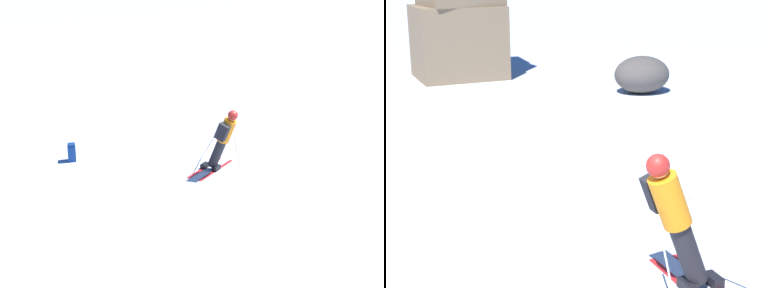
% 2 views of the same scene
% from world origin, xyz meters
% --- Properties ---
extents(skier, '(1.45, 1.78, 1.81)m').
position_xyz_m(skier, '(1.05, 0.04, 0.99)').
color(skier, red).
rests_on(skier, ground).
extents(exposed_boulder_0, '(1.65, 1.40, 1.07)m').
position_xyz_m(exposed_boulder_0, '(6.59, 10.28, 0.54)').
color(exposed_boulder_0, '#4C4742').
rests_on(exposed_boulder_0, ground).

